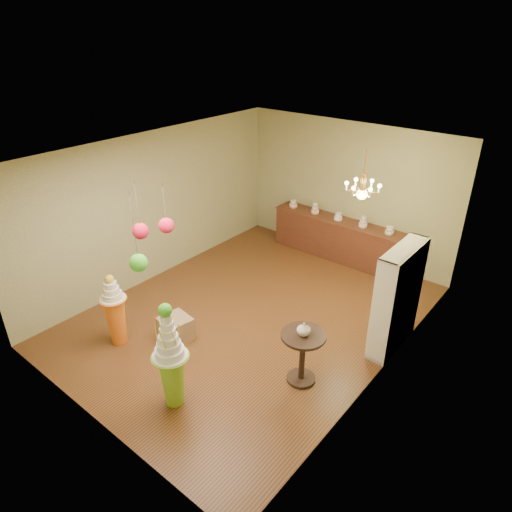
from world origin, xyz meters
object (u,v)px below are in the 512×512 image
Objects in this scene: sideboard at (336,238)px; round_table at (302,351)px; pedestal_orange at (116,315)px; pedestal_green at (171,366)px.

sideboard is 4.16m from round_table.
pedestal_orange is 3.11m from round_table.
round_table is (2.89, 1.17, 0.00)m from pedestal_orange.
round_table is (1.14, 1.50, -0.11)m from pedestal_green.
pedestal_orange reaches higher than round_table.
pedestal_orange is at bearing -157.86° from round_table.
pedestal_green reaches higher than sideboard.
pedestal_green is at bearing -127.08° from round_table.
pedestal_green is 1.78m from pedestal_orange.
pedestal_orange is 0.42× the size of sideboard.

